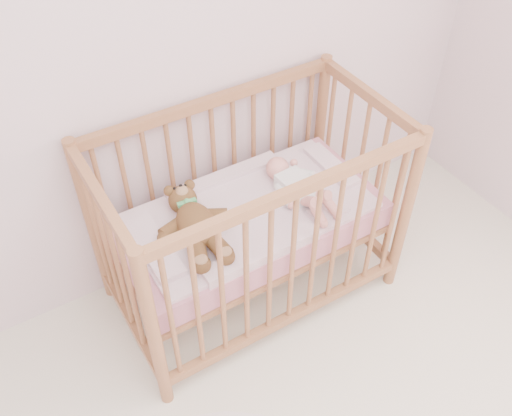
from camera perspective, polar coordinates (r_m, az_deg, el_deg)
wall_back at (r=2.35m, az=-15.12°, el=15.83°), size 4.00×0.02×2.70m
crib at (r=2.69m, az=-0.55°, el=-1.20°), size 1.36×0.76×1.00m
mattress at (r=2.70m, az=-0.55°, el=-1.43°), size 1.22×0.62×0.13m
blanket at (r=2.64m, az=-0.56°, el=-0.29°), size 1.10×0.58×0.06m
baby at (r=2.68m, az=4.10°, el=2.48°), size 0.28×0.52×0.12m
teddy_bear at (r=2.48m, az=-6.01°, el=-1.55°), size 0.43×0.57×0.15m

